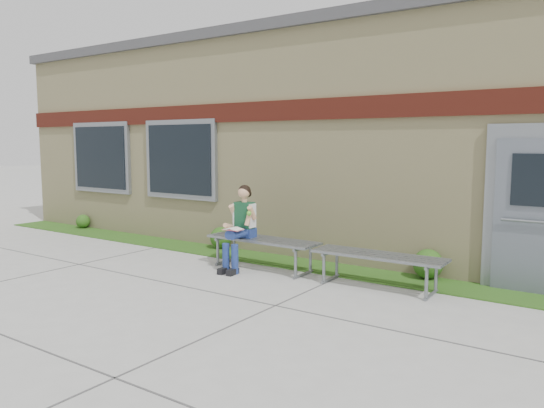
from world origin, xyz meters
The scene contains 9 objects.
ground centered at (0.00, 0.00, 0.00)m, with size 80.00×80.00×0.00m, color #9E9E99.
grass_strip centered at (0.00, 2.60, 0.01)m, with size 16.00×0.80×0.02m, color #284B14.
school_building centered at (0.00, 5.99, 2.10)m, with size 16.20×6.22×4.20m.
bench_left centered at (-0.27, 2.00, 0.39)m, with size 1.95×0.57×0.50m.
bench_right centered at (1.73, 2.00, 0.38)m, with size 1.89×0.55×0.49m.
girl centered at (-0.56, 1.80, 0.73)m, with size 0.48×0.79×1.36m.
shrub_west centered at (-6.13, 2.85, 0.18)m, with size 0.32×0.32×0.32m, color #284B14.
shrub_mid centered at (-1.87, 2.85, 0.22)m, with size 0.41×0.41×0.41m, color #284B14.
shrub_east centered at (2.16, 2.85, 0.24)m, with size 0.44×0.44×0.44m, color #284B14.
Camera 1 is at (4.63, -4.86, 2.05)m, focal length 35.00 mm.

